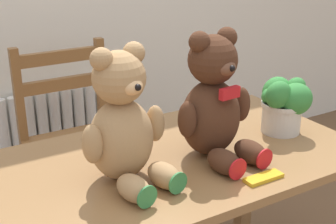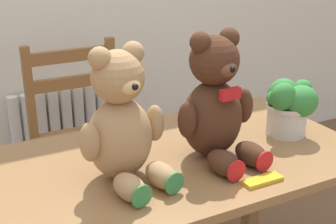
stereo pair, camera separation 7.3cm
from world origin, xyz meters
name	(u,v)px [view 1 (the left image)]	position (x,y,z in m)	size (l,w,h in m)	color
radiator	(58,146)	(0.01, 1.54, 0.27)	(0.63, 0.10, 0.60)	white
dining_table	(160,187)	(0.00, 0.35, 0.60)	(1.37, 0.71, 0.71)	olive
wooden_chair_behind	(76,142)	(-0.02, 1.14, 0.46)	(0.45, 0.45, 0.91)	brown
teddy_bear_left	(124,125)	(-0.15, 0.30, 0.88)	(0.29, 0.31, 0.41)	tan
teddy_bear_right	(214,104)	(0.17, 0.30, 0.89)	(0.30, 0.30, 0.42)	#472819
potted_plant	(284,103)	(0.51, 0.33, 0.82)	(0.20, 0.18, 0.21)	beige
chocolate_bar	(264,178)	(0.20, 0.08, 0.71)	(0.13, 0.04, 0.01)	gold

